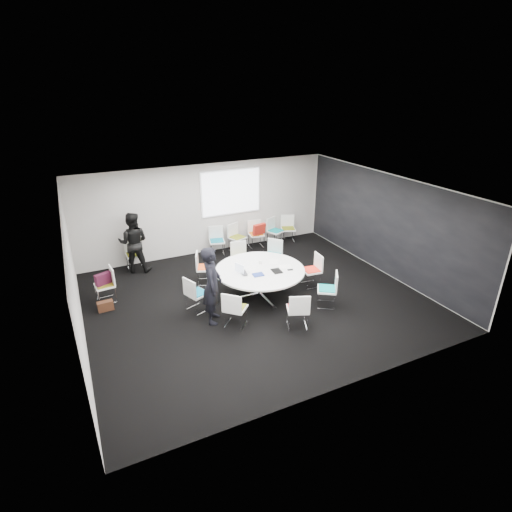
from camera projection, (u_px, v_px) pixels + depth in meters
name	position (u px, v px, depth m)	size (l,w,h in m)	color
room_shell	(259.00, 248.00, 9.52)	(8.08, 7.08, 2.88)	black
conference_table	(260.00, 276.00, 10.05)	(2.24, 2.24, 0.73)	silver
projection_screen	(231.00, 192.00, 12.47)	(1.90, 0.03, 1.35)	white
chair_ring_a	(311.00, 276.00, 10.63)	(0.49, 0.51, 0.88)	silver
chair_ring_b	(273.00, 261.00, 11.54)	(0.64, 0.64, 0.88)	silver
chair_ring_c	(240.00, 263.00, 11.37)	(0.51, 0.50, 0.88)	silver
chair_ring_d	(205.00, 273.00, 10.77)	(0.59, 0.59, 0.88)	silver
chair_ring_e	(197.00, 300.00, 9.47)	(0.58, 0.59, 0.88)	silver
chair_ring_f	(235.00, 315.00, 8.86)	(0.64, 0.64, 0.88)	silver
chair_ring_g	(298.00, 316.00, 8.82)	(0.60, 0.59, 0.88)	silver
chair_ring_h	(327.00, 296.00, 9.66)	(0.63, 0.63, 0.88)	silver
chair_back_a	(217.00, 246.00, 12.56)	(0.55, 0.54, 0.88)	silver
chair_back_b	(237.00, 243.00, 12.84)	(0.59, 0.58, 0.88)	silver
chair_back_c	(256.00, 239.00, 13.12)	(0.51, 0.50, 0.88)	silver
chair_back_d	(275.00, 236.00, 13.39)	(0.61, 0.60, 0.88)	silver
chair_back_e	(288.00, 233.00, 13.61)	(0.59, 0.58, 0.88)	silver
chair_spare_left	(106.00, 291.00, 9.87)	(0.49, 0.50, 0.88)	silver
chair_person_back	(135.00, 260.00, 11.60)	(0.47, 0.45, 0.88)	silver
person_main	(212.00, 285.00, 8.81)	(0.66, 0.43, 1.81)	black
person_back	(133.00, 242.00, 11.22)	(0.85, 0.66, 1.75)	black
laptop	(246.00, 273.00, 9.75)	(0.33, 0.21, 0.03)	#333338
laptop_lid	(239.00, 268.00, 9.72)	(0.30, 0.02, 0.22)	silver
notebook_black	(277.00, 271.00, 9.85)	(0.22, 0.30, 0.02)	black
tablet_folio	(258.00, 275.00, 9.66)	(0.26, 0.20, 0.03)	navy
papers_right	(274.00, 261.00, 10.40)	(0.30, 0.21, 0.00)	white
papers_front	(285.00, 266.00, 10.12)	(0.30, 0.21, 0.00)	white
cup	(260.00, 262.00, 10.24)	(0.08, 0.08, 0.09)	white
phone	(290.00, 270.00, 9.93)	(0.14, 0.07, 0.01)	black
maroon_bag	(103.00, 279.00, 9.72)	(0.40, 0.14, 0.28)	#411126
brown_bag	(106.00, 306.00, 9.52)	(0.36, 0.16, 0.24)	#3C2013
red_jacket	(259.00, 229.00, 12.76)	(0.44, 0.10, 0.35)	#A71E14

